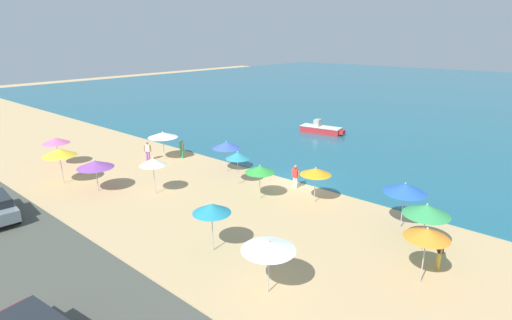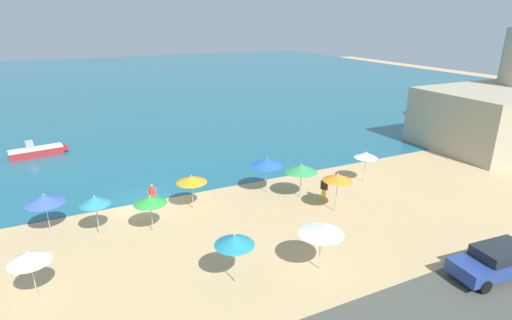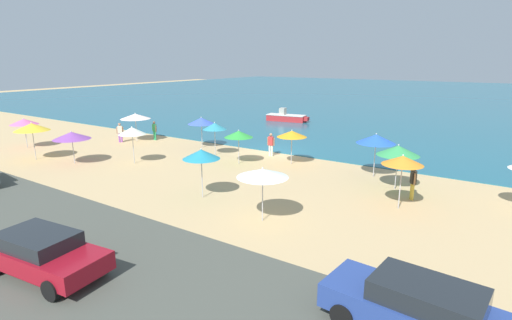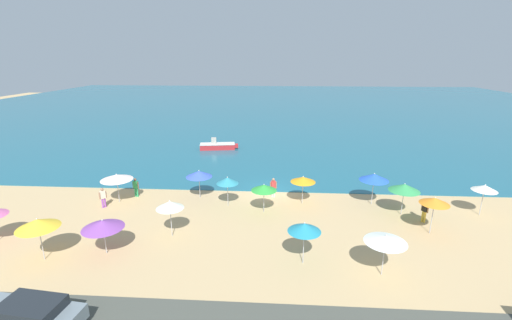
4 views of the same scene
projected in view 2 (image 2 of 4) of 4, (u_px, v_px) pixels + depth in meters
The scene contains 17 objects.
ground_plane at pixel (144, 202), 26.75m from camera, with size 160.00×160.00×0.00m, color tan.
sea at pixel (87, 85), 73.45m from camera, with size 150.00×110.00×0.05m, color #1F6379.
beach_umbrella_0 at pixel (301, 168), 26.84m from camera, with size 2.21×2.21×2.46m.
beach_umbrella_1 at pixel (267, 162), 27.53m from camera, with size 2.25×2.25×2.61m.
beach_umbrella_2 at pixel (44, 199), 22.33m from camera, with size 2.13×2.13×2.42m.
beach_umbrella_3 at pixel (366, 155), 29.39m from camera, with size 1.72×1.72×2.42m.
beach_umbrella_4 at pixel (321, 230), 18.99m from camera, with size 2.21×2.21×2.39m.
beach_umbrella_5 at pixel (338, 177), 24.80m from camera, with size 1.86×1.86×2.60m.
beach_umbrella_6 at pixel (95, 201), 22.14m from camera, with size 1.71×1.71×2.43m.
beach_umbrella_7 at pixel (29, 257), 16.78m from camera, with size 1.78×1.78×2.51m.
beach_umbrella_8 at pixel (192, 179), 25.24m from camera, with size 1.95×1.95×2.31m.
beach_umbrella_10 at pixel (234, 240), 17.97m from camera, with size 1.86×1.86×2.54m.
beach_umbrella_14 at pixel (150, 200), 22.52m from camera, with size 1.90×1.90×2.28m.
bather_1 at pixel (324, 187), 26.70m from camera, with size 0.37×0.51×1.73m.
bather_2 at pixel (152, 195), 25.65m from camera, with size 0.57×0.27×1.67m.
parked_car_0 at pixel (497, 260), 18.88m from camera, with size 4.66×2.16×1.50m.
skiff_nearshore at pixel (37, 151), 35.45m from camera, with size 4.84×2.06×1.44m.
Camera 2 is at (-3.70, -25.08, 11.69)m, focal length 28.00 mm.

